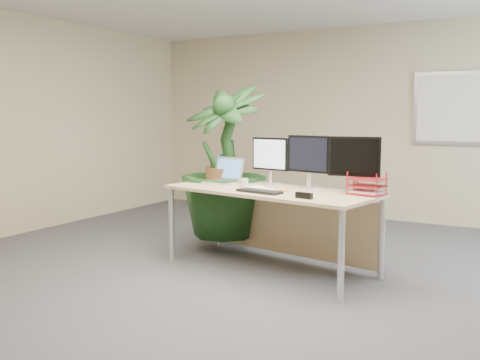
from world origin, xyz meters
The scene contains 17 objects.
floor centered at (0.00, 0.00, 0.00)m, with size 8.00×8.00×0.00m, color #444549.
back_wall centered at (0.00, 4.00, 1.35)m, with size 7.00×0.04×2.70m, color beige.
whiteboard centered at (1.20, 3.97, 1.55)m, with size 1.30×0.04×0.95m.
desk centered at (-0.10, 1.11, 0.61)m, with size 2.12×1.16×0.77m.
floor_plant centered at (-0.90, 1.46, 0.75)m, with size 0.84×0.84×1.50m, color #153B18.
monitor_left centered at (-0.29, 1.35, 1.04)m, with size 0.42×0.19×0.47m.
monitor_right centered at (0.17, 1.24, 1.06)m, with size 0.45×0.20×0.50m.
monitor_dark centered at (0.65, 1.12, 1.06)m, with size 0.45×0.21×0.51m.
laptop centered at (-0.76, 1.20, 0.84)m, with size 0.41×0.37×0.26m.
keyboard centered at (-0.10, 0.76, 0.78)m, with size 0.43×0.14×0.02m, color black.
coffee_mug centered at (-0.40, 1.00, 0.82)m, with size 0.11×0.08×0.09m.
spiral_notebook centered at (-0.20, 0.97, 0.78)m, with size 0.30×0.23×0.01m, color white.
orange_pen centered at (-0.11, 1.02, 0.79)m, with size 0.01×0.01×0.14m, color orange.
yellow_highlighter centered at (0.05, 0.94, 0.78)m, with size 0.01×0.01×0.11m, color gold.
water_bottle centered at (-0.92, 1.47, 0.90)m, with size 0.07×0.07×0.28m.
letter_tray centered at (0.77, 1.11, 0.84)m, with size 0.33×0.27×0.14m.
stapler centered at (0.38, 0.64, 0.80)m, with size 0.15×0.04×0.05m, color black.
Camera 1 is at (2.10, -3.46, 1.47)m, focal length 40.00 mm.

